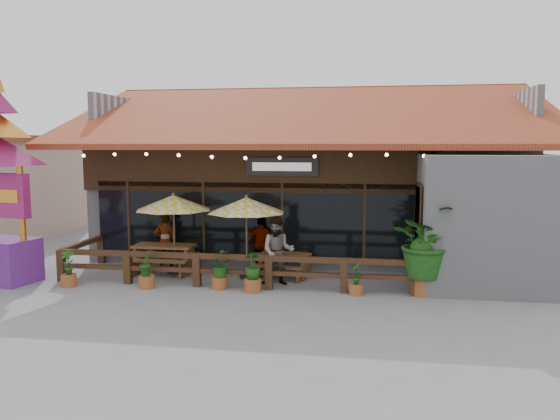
% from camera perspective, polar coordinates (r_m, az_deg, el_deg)
% --- Properties ---
extents(ground, '(100.00, 100.00, 0.00)m').
position_cam_1_polar(ground, '(15.20, 1.04, -7.88)').
color(ground, gray).
rests_on(ground, ground).
extents(restaurant_building, '(15.50, 14.73, 6.09)m').
position_cam_1_polar(restaurant_building, '(21.31, 4.20, 2.37)').
color(restaurant_building, '#AAAAAF').
rests_on(restaurant_building, ground).
extents(patio_railing, '(10.00, 2.60, 0.92)m').
position_cam_1_polar(patio_railing, '(15.27, -7.53, -5.50)').
color(patio_railing, '#452918').
rests_on(patio_railing, ground).
extents(umbrella_left, '(2.43, 2.43, 2.45)m').
position_cam_1_polar(umbrella_left, '(16.53, -11.07, 0.73)').
color(umbrella_left, brown).
rests_on(umbrella_left, ground).
extents(umbrella_right, '(2.84, 2.84, 2.44)m').
position_cam_1_polar(umbrella_right, '(15.68, -3.52, 0.47)').
color(umbrella_right, brown).
rests_on(umbrella_right, ground).
extents(picnic_table_left, '(1.82, 1.58, 0.86)m').
position_cam_1_polar(picnic_table_left, '(16.88, -12.00, -4.51)').
color(picnic_table_left, brown).
rests_on(picnic_table_left, ground).
extents(picnic_table_right, '(1.69, 1.53, 0.71)m').
position_cam_1_polar(picnic_table_right, '(16.03, 0.49, -5.36)').
color(picnic_table_right, brown).
rests_on(picnic_table_right, ground).
extents(tropical_plant, '(2.24, 2.26, 2.36)m').
position_cam_1_polar(tropical_plant, '(14.48, 14.88, -3.38)').
color(tropical_plant, brown).
rests_on(tropical_plant, ground).
extents(diner_a, '(0.74, 0.60, 1.76)m').
position_cam_1_polar(diner_a, '(17.31, -11.90, -3.22)').
color(diner_a, '#352011').
rests_on(diner_a, ground).
extents(diner_b, '(0.97, 0.79, 1.90)m').
position_cam_1_polar(diner_b, '(15.06, -0.23, -4.31)').
color(diner_b, '#352011').
rests_on(diner_b, ground).
extents(diner_c, '(1.02, 0.50, 1.67)m').
position_cam_1_polar(diner_c, '(16.80, -1.95, -3.54)').
color(diner_c, '#352011').
rests_on(diner_c, ground).
extents(planter_a, '(0.42, 0.42, 1.03)m').
position_cam_1_polar(planter_a, '(16.05, -21.25, -5.97)').
color(planter_a, brown).
rests_on(planter_a, ground).
extents(planter_b, '(0.43, 0.43, 1.05)m').
position_cam_1_polar(planter_b, '(15.25, -13.79, -6.20)').
color(planter_b, brown).
rests_on(planter_b, ground).
extents(planter_c, '(0.81, 0.82, 1.02)m').
position_cam_1_polar(planter_c, '(14.80, -6.37, -6.04)').
color(planter_c, brown).
rests_on(planter_c, ground).
extents(planter_d, '(0.55, 0.55, 1.09)m').
position_cam_1_polar(planter_d, '(14.43, -2.88, -6.55)').
color(planter_d, brown).
rests_on(planter_d, ground).
extents(planter_e, '(0.36, 0.36, 0.88)m').
position_cam_1_polar(planter_e, '(14.30, 7.98, -7.36)').
color(planter_e, brown).
rests_on(planter_e, ground).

